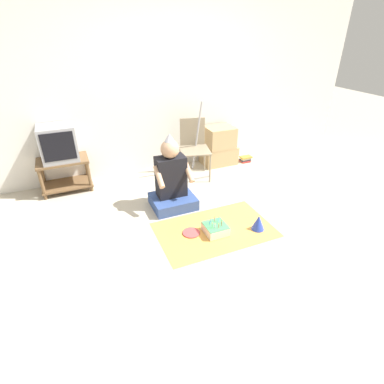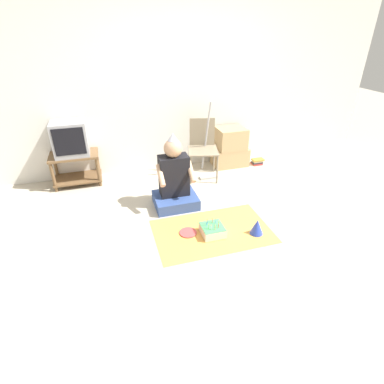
{
  "view_description": "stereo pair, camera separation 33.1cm",
  "coord_description": "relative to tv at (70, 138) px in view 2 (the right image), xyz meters",
  "views": [
    {
      "loc": [
        -1.51,
        -2.26,
        2.03
      ],
      "look_at": [
        -0.33,
        0.48,
        0.35
      ],
      "focal_mm": 28.0,
      "sensor_mm": 36.0,
      "label": 1
    },
    {
      "loc": [
        -1.2,
        -2.38,
        2.03
      ],
      "look_at": [
        -0.33,
        0.48,
        0.35
      ],
      "focal_mm": 28.0,
      "sensor_mm": 36.0,
      "label": 2
    }
  ],
  "objects": [
    {
      "name": "cardboard_box_stack",
      "position": [
        2.36,
        -0.02,
        -0.39
      ],
      "size": [
        0.55,
        0.39,
        0.62
      ],
      "color": "tan",
      "rests_on": "ground_plane"
    },
    {
      "name": "ground_plane",
      "position": [
        1.65,
        -1.82,
        -0.68
      ],
      "size": [
        16.0,
        16.0,
        0.0
      ],
      "primitive_type": "plane",
      "color": "#BCB29E"
    },
    {
      "name": "dust_mop",
      "position": [
        1.86,
        -0.31,
        -0.36
      ],
      "size": [
        0.28,
        0.37,
        1.14
      ],
      "color": "#B2ADA3",
      "rests_on": "ground_plane"
    },
    {
      "name": "party_hat_blue",
      "position": [
        1.91,
        -1.84,
        -0.59
      ],
      "size": [
        0.15,
        0.15,
        0.17
      ],
      "color": "blue",
      "rests_on": "party_cloth"
    },
    {
      "name": "wall_back",
      "position": [
        1.65,
        0.23,
        0.59
      ],
      "size": [
        6.4,
        0.06,
        2.55
      ],
      "color": "white",
      "rests_on": "ground_plane"
    },
    {
      "name": "paper_plate",
      "position": [
        1.19,
        -1.62,
        -0.67
      ],
      "size": [
        0.19,
        0.19,
        0.01
      ],
      "color": "#D84C4C",
      "rests_on": "party_cloth"
    },
    {
      "name": "party_cloth",
      "position": [
        1.46,
        -1.67,
        -0.68
      ],
      "size": [
        1.29,
        0.81,
        0.01
      ],
      "color": "#EFA84C",
      "rests_on": "ground_plane"
    },
    {
      "name": "book_pile",
      "position": [
        2.81,
        -0.14,
        -0.64
      ],
      "size": [
        0.2,
        0.15,
        0.09
      ],
      "color": "#B72D28",
      "rests_on": "ground_plane"
    },
    {
      "name": "tv_stand",
      "position": [
        0.0,
        -0.0,
        -0.41
      ],
      "size": [
        0.65,
        0.41,
        0.45
      ],
      "color": "brown",
      "rests_on": "ground_plane"
    },
    {
      "name": "person_seated",
      "position": [
        1.2,
        -0.98,
        -0.36
      ],
      "size": [
        0.53,
        0.46,
        0.94
      ],
      "color": "#334C8C",
      "rests_on": "ground_plane"
    },
    {
      "name": "folding_chair",
      "position": [
        1.8,
        -0.27,
        -0.19
      ],
      "size": [
        0.51,
        0.52,
        0.85
      ],
      "color": "gray",
      "rests_on": "ground_plane"
    },
    {
      "name": "tv",
      "position": [
        0.0,
        0.0,
        0.0
      ],
      "size": [
        0.45,
        0.4,
        0.46
      ],
      "color": "#99999E",
      "rests_on": "tv_stand"
    },
    {
      "name": "birthday_cake",
      "position": [
        1.44,
        -1.72,
        -0.62
      ],
      "size": [
        0.24,
        0.24,
        0.17
      ],
      "color": "#F4E0C6",
      "rests_on": "party_cloth"
    }
  ]
}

